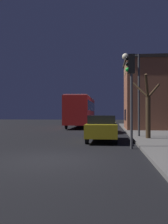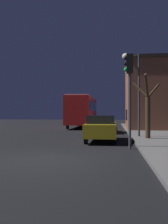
{
  "view_description": "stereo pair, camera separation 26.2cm",
  "coord_description": "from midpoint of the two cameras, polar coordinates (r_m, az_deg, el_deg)",
  "views": [
    {
      "loc": [
        2.11,
        -8.89,
        1.65
      ],
      "look_at": [
        0.33,
        8.32,
        1.77
      ],
      "focal_mm": 40.0,
      "sensor_mm": 36.0,
      "label": 1
    },
    {
      "loc": [
        2.37,
        -8.86,
        1.65
      ],
      "look_at": [
        0.33,
        8.32,
        1.77
      ],
      "focal_mm": 40.0,
      "sensor_mm": 36.0,
      "label": 2
    }
  ],
  "objects": [
    {
      "name": "car_mid_lane",
      "position": [
        22.14,
        4.06,
        -2.65
      ],
      "size": [
        1.81,
        4.53,
        1.52
      ],
      "color": "navy",
      "rests_on": "ground"
    },
    {
      "name": "bus",
      "position": [
        30.2,
        -0.92,
        0.57
      ],
      "size": [
        2.56,
        11.31,
        3.63
      ],
      "color": "red",
      "rests_on": "ground"
    },
    {
      "name": "bare_tree",
      "position": [
        15.91,
        13.91,
        0.41
      ],
      "size": [
        1.64,
        1.53,
        3.89
      ],
      "color": "#382819",
      "rests_on": "sidewalk"
    },
    {
      "name": "traffic_light",
      "position": [
        11.97,
        10.03,
        6.97
      ],
      "size": [
        0.43,
        0.24,
        4.44
      ],
      "color": "#38383A",
      "rests_on": "ground"
    },
    {
      "name": "brick_building",
      "position": [
        26.05,
        13.67,
        3.97
      ],
      "size": [
        4.34,
        5.56,
        6.95
      ],
      "color": "brown",
      "rests_on": "sidewalk"
    },
    {
      "name": "streetlamp",
      "position": [
        17.37,
        10.67,
        7.82
      ],
      "size": [
        1.19,
        0.44,
        5.63
      ],
      "color": "#38383A",
      "rests_on": "sidewalk"
    },
    {
      "name": "car_near_lane",
      "position": [
        14.99,
        3.64,
        -3.56
      ],
      "size": [
        1.73,
        4.56,
        1.55
      ],
      "color": "olive",
      "rests_on": "ground"
    },
    {
      "name": "ground_plane",
      "position": [
        9.3,
        -8.25,
        -10.6
      ],
      "size": [
        120.0,
        120.0,
        0.0
      ],
      "primitive_type": "plane",
      "color": "black"
    }
  ]
}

